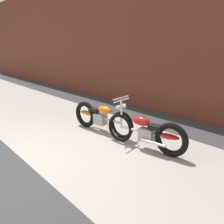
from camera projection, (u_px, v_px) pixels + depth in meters
name	position (u px, v px, depth m)	size (l,w,h in m)	color
ground_plane	(25.00, 162.00, 4.72)	(80.00, 80.00, 0.00)	#38383A
sidewalk_slab	(95.00, 139.00, 5.83)	(36.00, 3.50, 0.01)	#9E998E
brick_building_wall	(183.00, 31.00, 7.31)	(36.00, 0.50, 5.31)	brown
motorcycle_orange	(98.00, 116.00, 6.34)	(2.00, 0.59, 1.03)	black
motorcycle_red	(150.00, 133.00, 5.14)	(1.99, 0.64, 1.03)	black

